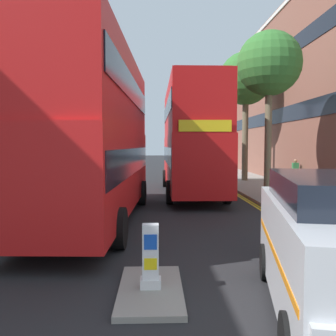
{
  "coord_description": "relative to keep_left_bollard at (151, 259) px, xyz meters",
  "views": [
    {
      "loc": [
        0.1,
        -1.28,
        2.57
      ],
      "look_at": [
        0.5,
        11.0,
        1.8
      ],
      "focal_mm": 39.26,
      "sensor_mm": 36.0,
      "label": 1
    }
  ],
  "objects": [
    {
      "name": "keep_left_bollard",
      "position": [
        0.0,
        0.0,
        0.0
      ],
      "size": [
        0.36,
        0.28,
        1.11
      ],
      "color": "silver",
      "rests_on": "traffic_island"
    },
    {
      "name": "kerb_line_inner",
      "position": [
        4.24,
        9.04,
        -0.6
      ],
      "size": [
        0.1,
        56.0,
        0.01
      ],
      "primitive_type": "cube",
      "color": "yellow",
      "rests_on": "ground"
    },
    {
      "name": "double_decker_bus_oncoming",
      "position": [
        1.93,
        12.93,
        2.42
      ],
      "size": [
        2.82,
        10.82,
        5.64
      ],
      "color": "red",
      "rests_on": "ground"
    },
    {
      "name": "double_decker_bus_away",
      "position": [
        -1.9,
        6.13,
        2.42
      ],
      "size": [
        3.15,
        10.9,
        5.64
      ],
      "color": "red",
      "rests_on": "ground"
    },
    {
      "name": "kerb_line_outer",
      "position": [
        4.4,
        9.04,
        -0.6
      ],
      "size": [
        0.1,
        56.0,
        0.01
      ],
      "primitive_type": "cube",
      "color": "yellow",
      "rests_on": "ground"
    },
    {
      "name": "traffic_island",
      "position": [
        0.0,
        0.0,
        -0.56
      ],
      "size": [
        1.1,
        2.2,
        0.1
      ],
      "primitive_type": "cube",
      "color": "gray",
      "rests_on": "ground"
    },
    {
      "name": "sidewalk_right",
      "position": [
        6.5,
        11.04,
        -0.54
      ],
      "size": [
        4.0,
        80.0,
        0.14
      ],
      "primitive_type": "cube",
      "color": "gray",
      "rests_on": "ground"
    },
    {
      "name": "street_tree_near",
      "position": [
        5.13,
        10.13,
        5.5
      ],
      "size": [
        2.85,
        2.85,
        7.47
      ],
      "color": "#6B6047",
      "rests_on": "sidewalk_right"
    },
    {
      "name": "street_tree_mid",
      "position": [
        6.23,
        18.86,
        6.41
      ],
      "size": [
        3.6,
        3.6,
        8.76
      ],
      "color": "#6B6047",
      "rests_on": "sidewalk_right"
    },
    {
      "name": "pedestrian_far",
      "position": [
        8.14,
        14.62,
        0.38
      ],
      "size": [
        0.34,
        0.22,
        1.62
      ],
      "color": "#2D2D38",
      "rests_on": "sidewalk_right"
    },
    {
      "name": "sidewalk_left",
      "position": [
        -6.5,
        11.04,
        -0.54
      ],
      "size": [
        4.0,
        80.0,
        0.14
      ],
      "primitive_type": "cube",
      "color": "gray",
      "rests_on": "ground"
    }
  ]
}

